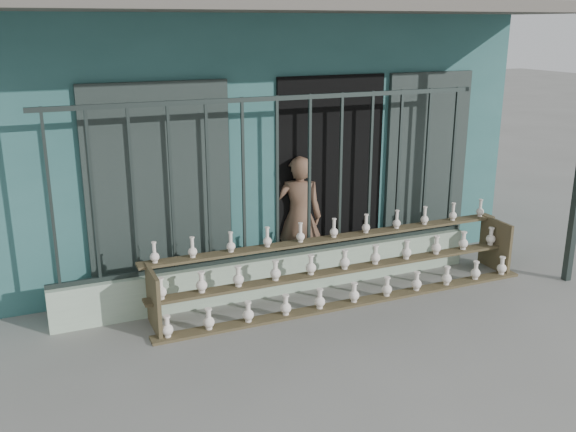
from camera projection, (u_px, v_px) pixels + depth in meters
name	position (u px, v px, depth m)	size (l,w,h in m)	color
ground	(328.00, 341.00, 6.28)	(60.00, 60.00, 0.00)	slate
workshop_building	(202.00, 119.00, 9.53)	(7.40, 6.60, 3.21)	#2E6160
parapet_wall	(278.00, 274.00, 7.36)	(5.00, 0.20, 0.45)	#AFCBAE
security_fence	(277.00, 178.00, 7.03)	(5.00, 0.04, 1.80)	#283330
shelf_rack	(344.00, 267.00, 7.20)	(4.50, 0.68, 0.85)	brown
elderly_woman	(299.00, 217.00, 7.71)	(0.55, 0.36, 1.49)	brown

